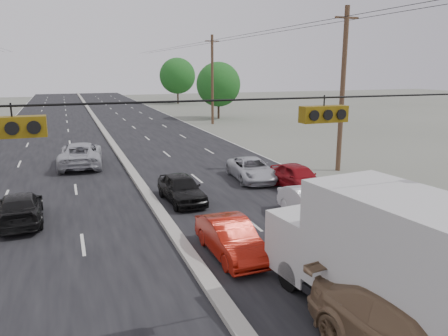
{
  "coord_description": "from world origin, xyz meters",
  "views": [
    {
      "loc": [
        -3.69,
        -7.99,
        6.42
      ],
      "look_at": [
        2.61,
        9.17,
        2.2
      ],
      "focal_mm": 35.0,
      "sensor_mm": 36.0,
      "label": 1
    }
  ],
  "objects": [
    {
      "name": "road_surface",
      "position": [
        0.0,
        30.0,
        0.0
      ],
      "size": [
        20.0,
        160.0,
        0.02
      ],
      "primitive_type": "cube",
      "color": "black",
      "rests_on": "ground"
    },
    {
      "name": "center_median",
      "position": [
        0.0,
        30.0,
        0.1
      ],
      "size": [
        0.5,
        160.0,
        0.2
      ],
      "primitive_type": "cube",
      "color": "gray",
      "rests_on": "ground"
    },
    {
      "name": "utility_pole_right_b",
      "position": [
        12.5,
        15.0,
        5.11
      ],
      "size": [
        1.6,
        0.3,
        10.0
      ],
      "color": "#422D1E",
      "rests_on": "ground"
    },
    {
      "name": "utility_pole_right_c",
      "position": [
        12.5,
        40.0,
        5.11
      ],
      "size": [
        1.6,
        0.3,
        10.0
      ],
      "color": "#422D1E",
      "rests_on": "ground"
    },
    {
      "name": "traffic_signals",
      "position": [
        1.4,
        0.0,
        5.49
      ],
      "size": [
        25.0,
        0.3,
        0.54
      ],
      "color": "black",
      "rests_on": "ground"
    },
    {
      "name": "tree_right_mid",
      "position": [
        15.0,
        45.0,
        4.34
      ],
      "size": [
        5.6,
        5.6,
        7.14
      ],
      "color": "#382619",
      "rests_on": "ground"
    },
    {
      "name": "tree_right_far",
      "position": [
        16.0,
        70.0,
        4.96
      ],
      "size": [
        6.4,
        6.4,
        8.16
      ],
      "color": "#382619",
      "rests_on": "ground"
    },
    {
      "name": "box_truck",
      "position": [
        3.52,
        0.09,
        1.81
      ],
      "size": [
        3.2,
        7.19,
        3.53
      ],
      "rotation": [
        0.0,
        0.0,
        0.12
      ],
      "color": "black",
      "rests_on": "ground"
    },
    {
      "name": "red_sedan",
      "position": [
        1.4,
        5.21,
        0.65
      ],
      "size": [
        1.47,
        3.97,
        1.3
      ],
      "primitive_type": "imported",
      "rotation": [
        0.0,
        0.0,
        0.03
      ],
      "color": "#9A1409",
      "rests_on": "ground"
    },
    {
      "name": "queue_car_a",
      "position": [
        1.4,
        11.87,
        0.68
      ],
      "size": [
        1.85,
        4.09,
        1.36
      ],
      "primitive_type": "imported",
      "rotation": [
        0.0,
        0.0,
        0.06
      ],
      "color": "black",
      "rests_on": "ground"
    },
    {
      "name": "queue_car_b",
      "position": [
        5.9,
        7.39,
        0.68
      ],
      "size": [
        1.75,
        4.22,
        1.36
      ],
      "primitive_type": "imported",
      "rotation": [
        0.0,
        0.0,
        -0.08
      ],
      "color": "white",
      "rests_on": "ground"
    },
    {
      "name": "queue_car_c",
      "position": [
        6.34,
        14.63,
        0.63
      ],
      "size": [
        2.51,
        4.71,
        1.26
      ],
      "primitive_type": "imported",
      "rotation": [
        0.0,
        0.0,
        -0.1
      ],
      "color": "#B1B3BA",
      "rests_on": "ground"
    },
    {
      "name": "queue_car_e",
      "position": [
        7.79,
        11.85,
        0.69
      ],
      "size": [
        1.88,
        4.16,
        1.39
      ],
      "primitive_type": "imported",
      "rotation": [
        0.0,
        0.0,
        0.06
      ],
      "color": "maroon",
      "rests_on": "ground"
    },
    {
      "name": "oncoming_near",
      "position": [
        -5.73,
        11.4,
        0.64
      ],
      "size": [
        1.99,
        4.5,
        1.28
      ],
      "primitive_type": "imported",
      "rotation": [
        0.0,
        0.0,
        3.19
      ],
      "color": "black",
      "rests_on": "ground"
    },
    {
      "name": "oncoming_far",
      "position": [
        -2.85,
        21.89,
        0.8
      ],
      "size": [
        3.11,
        5.95,
        1.6
      ],
      "primitive_type": "imported",
      "rotation": [
        0.0,
        0.0,
        3.06
      ],
      "color": "#ACAEB4",
      "rests_on": "ground"
    }
  ]
}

